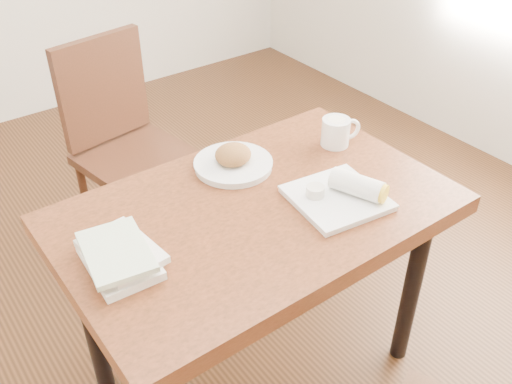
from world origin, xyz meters
TOP-DOWN VIEW (x-y plane):
  - ground at (0.00, 0.00)m, footprint 4.00×5.00m
  - table at (0.00, 0.00)m, footprint 1.15×0.73m
  - chair_far at (0.00, 0.95)m, footprint 0.49×0.49m
  - plate_scone at (0.07, 0.21)m, footprint 0.26×0.26m
  - coffee_mug at (0.43, 0.12)m, footprint 0.14×0.10m
  - plate_burrito at (0.22, -0.13)m, footprint 0.29×0.29m
  - book_stack at (-0.43, 0.01)m, footprint 0.20×0.26m

SIDE VIEW (x-z plane):
  - ground at x=0.00m, z-range -0.01..0.00m
  - chair_far at x=0.00m, z-range 0.07..1.03m
  - table at x=0.00m, z-range 0.28..1.03m
  - plate_scone at x=0.07m, z-range 0.73..0.82m
  - plate_burrito at x=0.22m, z-range 0.73..0.82m
  - book_stack at x=-0.43m, z-range 0.75..0.81m
  - coffee_mug at x=0.43m, z-range 0.75..0.85m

